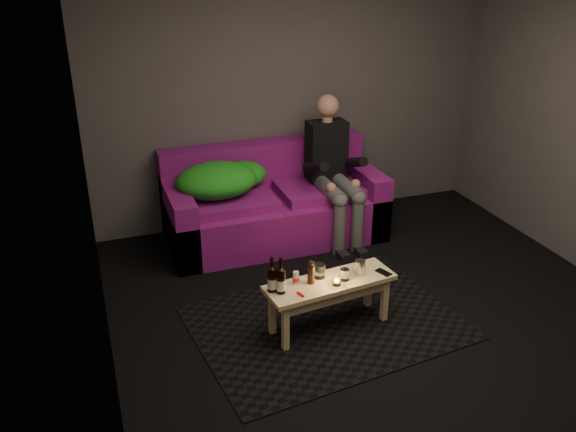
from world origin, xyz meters
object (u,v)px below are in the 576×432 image
Objects in this scene: sofa at (273,206)px; beer_bottle_a at (272,279)px; person at (333,167)px; coffee_table at (330,289)px; beer_bottle_b at (281,280)px; steel_cup at (360,267)px.

sofa is 7.61× the size of beer_bottle_a.
sofa is at bearing 163.05° from person.
coffee_table is 3.63× the size of beer_bottle_b.
beer_bottle_b is (-0.48, -1.63, 0.18)m from sofa.
beer_bottle_a is 0.97× the size of beer_bottle_b.
person reaches higher than steel_cup.
sofa is at bearing 71.58° from beer_bottle_a.
person is 1.80m from beer_bottle_b.
person is 1.48m from steel_cup.
person is 1.61m from coffee_table.
beer_bottle_a is at bearing -178.54° from steel_cup.
beer_bottle_a is at bearing -126.90° from person.
beer_bottle_a is (-1.07, -1.43, -0.20)m from person.
steel_cup is at bearing -84.31° from sofa.
coffee_table is (-0.63, -1.43, -0.37)m from person.
sofa is 0.68m from person.
beer_bottle_a is 0.69m from steel_cup.
beer_bottle_a is 2.49× the size of steel_cup.
coffee_table is at bearing -174.16° from steel_cup.
coffee_table is 0.28m from steel_cup.
person reaches higher than beer_bottle_a.
beer_bottle_b is (0.05, -0.04, 0.00)m from beer_bottle_a.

